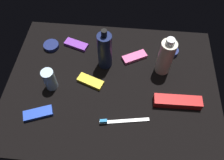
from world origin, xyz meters
TOP-DOWN VIEW (x-y plane):
  - ground_plane at (0.00, 0.00)cm, footprint 84.00×64.00cm
  - lotion_bottle at (3.78, -9.84)cm, footprint 5.68×5.68cm
  - bodywash_bottle at (-19.96, -9.17)cm, footprint 6.02×6.02cm
  - deodorant_stick at (23.50, 3.14)cm, footprint 4.67×4.67cm
  - toothbrush_white at (-4.82, 15.52)cm, footprint 17.95×4.20cm
  - toothpaste_box_red at (-25.12, 6.35)cm, footprint 17.69×4.77cm
  - snack_bar_pink at (-8.36, -14.10)cm, footprint 11.05×8.49cm
  - snack_bar_blue at (25.63, 15.56)cm, footprint 11.14×7.43cm
  - snack_bar_purple at (17.82, -18.72)cm, footprint 11.13×7.07cm
  - snack_bar_yellow at (8.65, 0.44)cm, footprint 11.14×7.43cm
  - cream_tin_left at (-24.11, -18.50)cm, footprint 6.13×6.13cm
  - cream_tin_right at (28.67, -16.90)cm, footprint 6.66×6.66cm

SIDE VIEW (x-z plane):
  - ground_plane at x=0.00cm, z-range -1.20..0.00cm
  - toothbrush_white at x=-4.82cm, z-range -0.44..1.66cm
  - snack_bar_pink at x=-8.36cm, z-range 0.00..1.50cm
  - snack_bar_blue at x=25.63cm, z-range 0.00..1.50cm
  - snack_bar_purple at x=17.82cm, z-range 0.00..1.50cm
  - snack_bar_yellow at x=8.65cm, z-range 0.00..1.50cm
  - cream_tin_right at x=28.67cm, z-range 0.00..1.80cm
  - cream_tin_left at x=-24.11cm, z-range 0.00..2.09cm
  - toothpaste_box_red at x=-25.12cm, z-range 0.00..3.20cm
  - deodorant_stick at x=23.50cm, z-range 0.00..9.49cm
  - bodywash_bottle at x=-19.96cm, z-range -0.76..17.15cm
  - lotion_bottle at x=3.78cm, z-range -1.16..18.22cm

